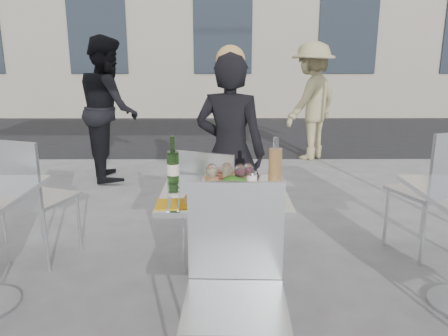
{
  "coord_description": "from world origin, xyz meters",
  "views": [
    {
      "loc": [
        -0.01,
        -2.41,
        1.51
      ],
      "look_at": [
        0.0,
        0.15,
        0.85
      ],
      "focal_mm": 35.0,
      "sensor_mm": 36.0,
      "label": 1
    }
  ],
  "objects_px": {
    "pizza_far": "(228,178)",
    "wineglass_white_a": "(212,172)",
    "pedestrian_b": "(312,101)",
    "napkin_right": "(265,199)",
    "woman_diner": "(230,153)",
    "pedestrian_a": "(109,109)",
    "pizza_near": "(217,199)",
    "sugar_shaker": "(252,181)",
    "side_chair_lfar": "(29,191)",
    "chair_near": "(235,275)",
    "wineglass_red_a": "(240,172)",
    "salad_plate": "(234,184)",
    "side_chair_rfar": "(439,184)",
    "wineglass_white_b": "(227,171)",
    "wineglass_red_b": "(248,171)",
    "napkin_left": "(173,204)",
    "carafe": "(275,165)",
    "wine_bottle": "(173,166)",
    "main_table": "(224,225)",
    "chair_far": "(210,201)"
  },
  "relations": [
    {
      "from": "pizza_far",
      "to": "wineglass_white_a",
      "type": "distance_m",
      "value": 0.23
    },
    {
      "from": "side_chair_rfar",
      "to": "wine_bottle",
      "type": "bearing_deg",
      "value": -5.09
    },
    {
      "from": "side_chair_lfar",
      "to": "side_chair_rfar",
      "type": "xyz_separation_m",
      "value": [
        3.02,
        0.08,
        0.03
      ]
    },
    {
      "from": "pizza_near",
      "to": "sugar_shaker",
      "type": "xyz_separation_m",
      "value": [
        0.2,
        0.2,
        0.04
      ]
    },
    {
      "from": "pedestrian_a",
      "to": "woman_diner",
      "type": "bearing_deg",
      "value": -163.78
    },
    {
      "from": "side_chair_lfar",
      "to": "sugar_shaker",
      "type": "distance_m",
      "value": 1.69
    },
    {
      "from": "chair_near",
      "to": "napkin_right",
      "type": "bearing_deg",
      "value": 73.28
    },
    {
      "from": "pizza_near",
      "to": "carafe",
      "type": "distance_m",
      "value": 0.48
    },
    {
      "from": "pedestrian_b",
      "to": "salad_plate",
      "type": "distance_m",
      "value": 4.25
    },
    {
      "from": "chair_near",
      "to": "wineglass_red_a",
      "type": "height_order",
      "value": "chair_near"
    },
    {
      "from": "pedestrian_a",
      "to": "wineglass_red_b",
      "type": "relative_size",
      "value": 11.16
    },
    {
      "from": "wineglass_white_a",
      "to": "pizza_far",
      "type": "bearing_deg",
      "value": 61.85
    },
    {
      "from": "wineglass_red_a",
      "to": "wineglass_red_b",
      "type": "xyz_separation_m",
      "value": [
        0.05,
        0.02,
        0.0
      ]
    },
    {
      "from": "pedestrian_a",
      "to": "napkin_left",
      "type": "height_order",
      "value": "pedestrian_a"
    },
    {
      "from": "pizza_far",
      "to": "wineglass_white_a",
      "type": "bearing_deg",
      "value": -118.15
    },
    {
      "from": "side_chair_rfar",
      "to": "wine_bottle",
      "type": "xyz_separation_m",
      "value": [
        -1.91,
        -0.53,
        0.27
      ]
    },
    {
      "from": "pedestrian_a",
      "to": "main_table",
      "type": "bearing_deg",
      "value": -174.11
    },
    {
      "from": "wineglass_white_a",
      "to": "napkin_left",
      "type": "height_order",
      "value": "wineglass_white_a"
    },
    {
      "from": "side_chair_lfar",
      "to": "wineglass_white_a",
      "type": "relative_size",
      "value": 6.03
    },
    {
      "from": "side_chair_rfar",
      "to": "wineglass_white_a",
      "type": "height_order",
      "value": "side_chair_rfar"
    },
    {
      "from": "pizza_far",
      "to": "salad_plate",
      "type": "distance_m",
      "value": 0.2
    },
    {
      "from": "wineglass_red_a",
      "to": "carafe",
      "type": "bearing_deg",
      "value": 29.7
    },
    {
      "from": "salad_plate",
      "to": "napkin_left",
      "type": "distance_m",
      "value": 0.41
    },
    {
      "from": "napkin_left",
      "to": "napkin_right",
      "type": "distance_m",
      "value": 0.5
    },
    {
      "from": "woman_diner",
      "to": "napkin_right",
      "type": "relative_size",
      "value": 7.34
    },
    {
      "from": "pedestrian_b",
      "to": "side_chair_rfar",
      "type": "bearing_deg",
      "value": 46.18
    },
    {
      "from": "pedestrian_b",
      "to": "wineglass_white_a",
      "type": "distance_m",
      "value": 4.28
    },
    {
      "from": "side_chair_lfar",
      "to": "pedestrian_b",
      "type": "xyz_separation_m",
      "value": [
        2.73,
        3.47,
        0.3
      ]
    },
    {
      "from": "napkin_left",
      "to": "side_chair_lfar",
      "type": "bearing_deg",
      "value": 140.02
    },
    {
      "from": "chair_far",
      "to": "sugar_shaker",
      "type": "relative_size",
      "value": 8.4
    },
    {
      "from": "wineglass_white_a",
      "to": "carafe",
      "type": "bearing_deg",
      "value": 17.1
    },
    {
      "from": "napkin_right",
      "to": "wineglass_white_b",
      "type": "bearing_deg",
      "value": 124.56
    },
    {
      "from": "side_chair_lfar",
      "to": "wineglass_red_a",
      "type": "relative_size",
      "value": 6.03
    },
    {
      "from": "side_chair_lfar",
      "to": "wineglass_white_b",
      "type": "distance_m",
      "value": 1.57
    },
    {
      "from": "pedestrian_b",
      "to": "napkin_right",
      "type": "height_order",
      "value": "pedestrian_b"
    },
    {
      "from": "pedestrian_b",
      "to": "salad_plate",
      "type": "height_order",
      "value": "pedestrian_b"
    },
    {
      "from": "wineglass_white_a",
      "to": "wineglass_white_b",
      "type": "height_order",
      "value": "same"
    },
    {
      "from": "napkin_left",
      "to": "chair_near",
      "type": "bearing_deg",
      "value": -57.6
    },
    {
      "from": "woman_diner",
      "to": "wineglass_white_b",
      "type": "relative_size",
      "value": 9.78
    },
    {
      "from": "woman_diner",
      "to": "wineglass_white_a",
      "type": "height_order",
      "value": "woman_diner"
    },
    {
      "from": "wine_bottle",
      "to": "wineglass_white_a",
      "type": "bearing_deg",
      "value": -28.43
    },
    {
      "from": "pedestrian_b",
      "to": "sugar_shaker",
      "type": "distance_m",
      "value": 4.21
    },
    {
      "from": "pizza_near",
      "to": "wineglass_red_a",
      "type": "distance_m",
      "value": 0.25
    },
    {
      "from": "woman_diner",
      "to": "pedestrian_a",
      "type": "relative_size",
      "value": 0.88
    },
    {
      "from": "carafe",
      "to": "main_table",
      "type": "bearing_deg",
      "value": -154.63
    },
    {
      "from": "wineglass_red_b",
      "to": "napkin_left",
      "type": "relative_size",
      "value": 0.79
    },
    {
      "from": "wineglass_red_b",
      "to": "carafe",
      "type": "bearing_deg",
      "value": 30.66
    },
    {
      "from": "pedestrian_b",
      "to": "wineglass_red_a",
      "type": "bearing_deg",
      "value": 24.56
    },
    {
      "from": "side_chair_lfar",
      "to": "wineglass_white_b",
      "type": "bearing_deg",
      "value": 178.13
    },
    {
      "from": "salad_plate",
      "to": "carafe",
      "type": "relative_size",
      "value": 0.76
    }
  ]
}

